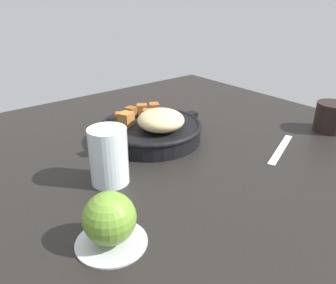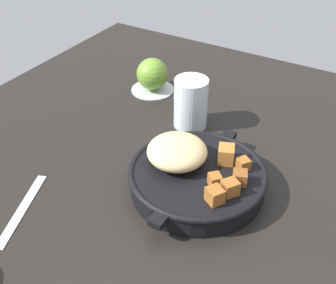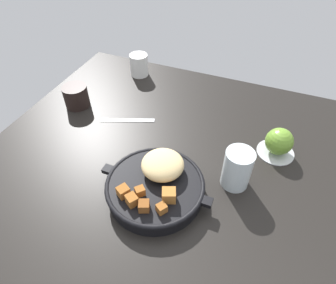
# 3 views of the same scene
# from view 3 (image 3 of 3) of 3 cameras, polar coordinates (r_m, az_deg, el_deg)

# --- Properties ---
(ground_plane) EXTENTS (1.12, 1.04, 0.02)m
(ground_plane) POSITION_cam_3_polar(r_m,az_deg,el_deg) (0.79, 1.56, -6.71)
(ground_plane) COLOR black
(cast_iron_skillet) EXTENTS (0.29, 0.24, 0.09)m
(cast_iron_skillet) POSITION_cam_3_polar(r_m,az_deg,el_deg) (0.72, -2.37, -8.36)
(cast_iron_skillet) COLOR black
(cast_iron_skillet) RESTS_ON ground_plane
(saucer_plate) EXTENTS (0.11, 0.11, 0.01)m
(saucer_plate) POSITION_cam_3_polar(r_m,az_deg,el_deg) (0.88, 20.45, -1.81)
(saucer_plate) COLOR #B7BABF
(saucer_plate) RESTS_ON ground_plane
(red_apple) EXTENTS (0.08, 0.08, 0.08)m
(red_apple) POSITION_cam_3_polar(r_m,az_deg,el_deg) (0.86, 21.12, 0.12)
(red_apple) COLOR olive
(red_apple) RESTS_ON saucer_plate
(butter_knife) EXTENTS (0.17, 0.08, 0.00)m
(butter_knife) POSITION_cam_3_polar(r_m,az_deg,el_deg) (0.94, -8.01, 4.33)
(butter_knife) COLOR silver
(butter_knife) RESTS_ON ground_plane
(coffee_mug_dark) EXTENTS (0.08, 0.08, 0.07)m
(coffee_mug_dark) POSITION_cam_3_polar(r_m,az_deg,el_deg) (1.03, -17.70, 8.62)
(coffee_mug_dark) COLOR black
(coffee_mug_dark) RESTS_ON ground_plane
(water_glass_tall) EXTENTS (0.07, 0.07, 0.11)m
(water_glass_tall) POSITION_cam_3_polar(r_m,az_deg,el_deg) (0.74, 13.51, -5.14)
(water_glass_tall) COLOR silver
(water_glass_tall) RESTS_ON ground_plane
(white_creamer_pitcher) EXTENTS (0.07, 0.07, 0.08)m
(white_creamer_pitcher) POSITION_cam_3_polar(r_m,az_deg,el_deg) (1.15, -5.74, 14.92)
(white_creamer_pitcher) COLOR white
(white_creamer_pitcher) RESTS_ON ground_plane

